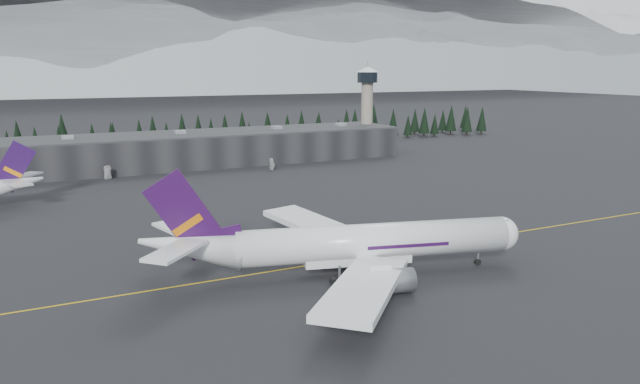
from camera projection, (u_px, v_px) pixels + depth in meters
name	position (u px, v px, depth m)	size (l,w,h in m)	color
ground	(362.00, 253.00, 117.05)	(1400.00, 1400.00, 0.00)	black
taxiline	(367.00, 256.00, 115.29)	(400.00, 0.40, 0.02)	gold
terminal	(206.00, 148.00, 226.00)	(160.00, 30.00, 12.60)	black
control_tower	(367.00, 100.00, 256.54)	(10.00, 10.00, 37.70)	gray
treeline	(186.00, 135.00, 258.38)	(360.00, 20.00, 15.00)	black
mountain_ridge	(80.00, 90.00, 999.29)	(4400.00, 900.00, 420.00)	white
jet_main	(341.00, 244.00, 103.78)	(69.57, 63.42, 20.84)	white
gse_vehicle_a	(108.00, 178.00, 194.86)	(2.25, 4.87, 1.35)	silver
gse_vehicle_b	(272.00, 168.00, 212.30)	(1.86, 4.64, 1.58)	silver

